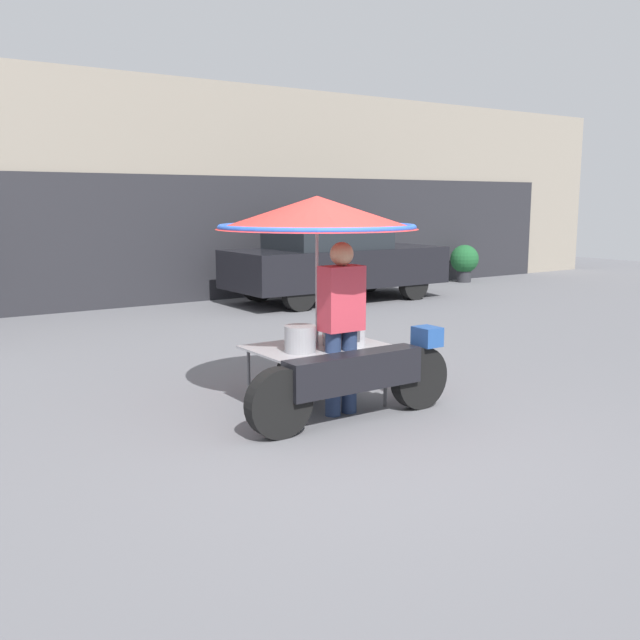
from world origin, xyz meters
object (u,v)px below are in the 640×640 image
object	(u,v)px
vendor_person	(341,320)
potted_plant	(464,261)
parked_car	(334,260)
vendor_motorcycle_cart	(322,248)

from	to	relation	value
vendor_person	potted_plant	world-z (taller)	vendor_person
vendor_person	parked_car	xyz separation A→B (m)	(4.26, 6.13, -0.08)
vendor_motorcycle_cart	parked_car	xyz separation A→B (m)	(4.30, 5.88, -0.70)
vendor_motorcycle_cart	parked_car	world-z (taller)	vendor_motorcycle_cart
vendor_person	parked_car	bearing A→B (deg)	55.19
vendor_motorcycle_cart	vendor_person	size ratio (longest dim) A/B	1.35
vendor_motorcycle_cart	parked_car	distance (m)	7.32
vendor_motorcycle_cart	vendor_person	xyz separation A→B (m)	(0.04, -0.25, -0.62)
potted_plant	vendor_person	bearing A→B (deg)	-141.04
parked_car	potted_plant	size ratio (longest dim) A/B	4.84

